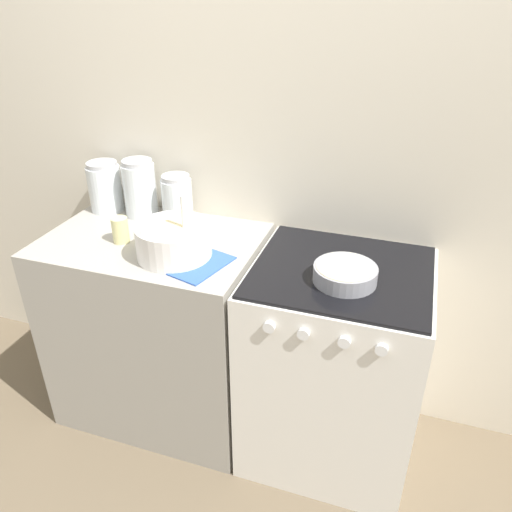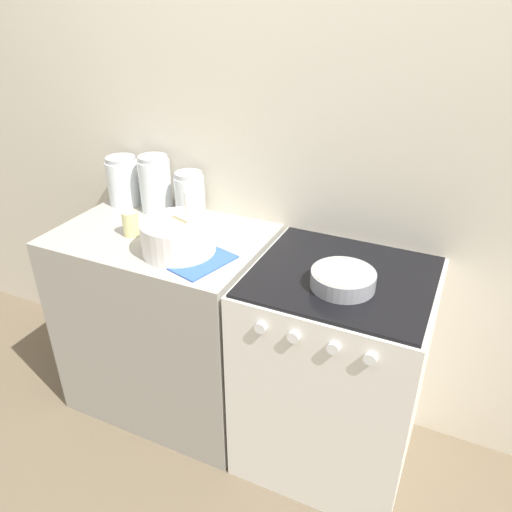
{
  "view_description": "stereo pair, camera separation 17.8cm",
  "coord_description": "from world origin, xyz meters",
  "views": [
    {
      "loc": [
        0.54,
        -1.27,
        1.8
      ],
      "look_at": [
        0.04,
        0.21,
        0.94
      ],
      "focal_mm": 35.0,
      "sensor_mm": 36.0,
      "label": 1
    },
    {
      "loc": [
        0.7,
        -1.2,
        1.8
      ],
      "look_at": [
        0.04,
        0.21,
        0.94
      ],
      "focal_mm": 35.0,
      "sensor_mm": 36.0,
      "label": 2
    }
  ],
  "objects": [
    {
      "name": "ground_plane",
      "position": [
        0.0,
        0.0,
        0.0
      ],
      "size": [
        12.0,
        12.0,
        0.0
      ],
      "primitive_type": "plane",
      "color": "brown"
    },
    {
      "name": "wall_back",
      "position": [
        0.0,
        0.62,
        1.2
      ],
      "size": [
        4.72,
        0.05,
        2.4
      ],
      "color": "beige",
      "rests_on": "ground_plane"
    },
    {
      "name": "countertop_cabinet",
      "position": [
        -0.43,
        0.3,
        0.44
      ],
      "size": [
        0.86,
        0.59,
        0.89
      ],
      "color": "#9E998E",
      "rests_on": "ground_plane"
    },
    {
      "name": "stove",
      "position": [
        0.34,
        0.3,
        0.44
      ],
      "size": [
        0.66,
        0.61,
        0.89
      ],
      "color": "white",
      "rests_on": "ground_plane"
    },
    {
      "name": "mixing_bowl",
      "position": [
        -0.27,
        0.2,
        0.96
      ],
      "size": [
        0.28,
        0.28,
        0.25
      ],
      "color": "white",
      "rests_on": "countertop_cabinet"
    },
    {
      "name": "baking_pan",
      "position": [
        0.36,
        0.22,
        0.92
      ],
      "size": [
        0.22,
        0.22,
        0.06
      ],
      "color": "gray",
      "rests_on": "stove"
    },
    {
      "name": "storage_jar_left",
      "position": [
        -0.76,
        0.5,
        0.98
      ],
      "size": [
        0.15,
        0.15,
        0.22
      ],
      "color": "silver",
      "rests_on": "countertop_cabinet"
    },
    {
      "name": "storage_jar_middle",
      "position": [
        -0.58,
        0.5,
        0.99
      ],
      "size": [
        0.14,
        0.14,
        0.25
      ],
      "color": "silver",
      "rests_on": "countertop_cabinet"
    },
    {
      "name": "storage_jar_right",
      "position": [
        -0.41,
        0.5,
        0.97
      ],
      "size": [
        0.13,
        0.13,
        0.2
      ],
      "color": "silver",
      "rests_on": "countertop_cabinet"
    },
    {
      "name": "tin_can",
      "position": [
        -0.53,
        0.24,
        0.94
      ],
      "size": [
        0.06,
        0.06,
        0.1
      ],
      "color": "beige",
      "rests_on": "countertop_cabinet"
    },
    {
      "name": "recipe_page",
      "position": [
        -0.18,
        0.17,
        0.89
      ],
      "size": [
        0.26,
        0.29,
        0.01
      ],
      "color": "#3359B2",
      "rests_on": "countertop_cabinet"
    }
  ]
}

